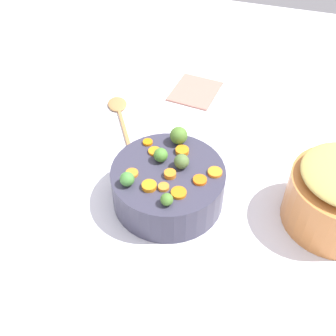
% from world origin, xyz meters
% --- Properties ---
extents(tabletop, '(2.40, 2.40, 0.02)m').
position_xyz_m(tabletop, '(0.00, 0.00, 0.01)').
color(tabletop, silver).
rests_on(tabletop, ground).
extents(serving_bowl_carrots, '(0.27, 0.27, 0.10)m').
position_xyz_m(serving_bowl_carrots, '(0.03, -0.05, 0.07)').
color(serving_bowl_carrots, '#363447').
rests_on(serving_bowl_carrots, tabletop).
extents(carrot_slice_0, '(0.02, 0.02, 0.01)m').
position_xyz_m(carrot_slice_0, '(0.11, 0.03, 0.12)').
color(carrot_slice_0, orange).
rests_on(carrot_slice_0, serving_bowl_carrots).
extents(carrot_slice_1, '(0.04, 0.04, 0.01)m').
position_xyz_m(carrot_slice_1, '(0.06, -0.16, 0.12)').
color(carrot_slice_1, orange).
rests_on(carrot_slice_1, serving_bowl_carrots).
extents(carrot_slice_2, '(0.03, 0.03, 0.01)m').
position_xyz_m(carrot_slice_2, '(-0.02, -0.06, 0.12)').
color(carrot_slice_2, orange).
rests_on(carrot_slice_2, serving_bowl_carrots).
extents(carrot_slice_3, '(0.04, 0.04, 0.01)m').
position_xyz_m(carrot_slice_3, '(0.02, -0.06, 0.12)').
color(carrot_slice_3, orange).
rests_on(carrot_slice_3, serving_bowl_carrots).
extents(carrot_slice_4, '(0.03, 0.03, 0.01)m').
position_xyz_m(carrot_slice_4, '(-0.00, 0.03, 0.12)').
color(carrot_slice_4, orange).
rests_on(carrot_slice_4, serving_bowl_carrots).
extents(carrot_slice_5, '(0.05, 0.05, 0.01)m').
position_xyz_m(carrot_slice_5, '(-0.03, -0.03, 0.12)').
color(carrot_slice_5, orange).
rests_on(carrot_slice_5, serving_bowl_carrots).
extents(carrot_slice_6, '(0.05, 0.05, 0.01)m').
position_xyz_m(carrot_slice_6, '(-0.03, -0.09, 0.12)').
color(carrot_slice_6, orange).
rests_on(carrot_slice_6, serving_bowl_carrots).
extents(carrot_slice_7, '(0.03, 0.03, 0.01)m').
position_xyz_m(carrot_slice_7, '(0.09, 0.00, 0.12)').
color(carrot_slice_7, orange).
rests_on(carrot_slice_7, serving_bowl_carrots).
extents(carrot_slice_8, '(0.04, 0.04, 0.01)m').
position_xyz_m(carrot_slice_8, '(0.02, -0.13, 0.12)').
color(carrot_slice_8, orange).
rests_on(carrot_slice_8, serving_bowl_carrots).
extents(carrot_slice_9, '(0.04, 0.04, 0.01)m').
position_xyz_m(carrot_slice_9, '(0.11, -0.06, 0.12)').
color(carrot_slice_9, orange).
rests_on(carrot_slice_9, serving_bowl_carrots).
extents(brussels_sprout_0, '(0.03, 0.03, 0.03)m').
position_xyz_m(brussels_sprout_0, '(-0.06, -0.08, 0.13)').
color(brussels_sprout_0, '#49792D').
rests_on(brussels_sprout_0, serving_bowl_carrots).
extents(brussels_sprout_1, '(0.03, 0.03, 0.03)m').
position_xyz_m(brussels_sprout_1, '(-0.03, 0.02, 0.14)').
color(brussels_sprout_1, '#448438').
rests_on(brussels_sprout_1, serving_bowl_carrots).
extents(brussels_sprout_2, '(0.04, 0.04, 0.04)m').
position_xyz_m(brussels_sprout_2, '(0.14, -0.05, 0.14)').
color(brussels_sprout_2, '#4E772C').
rests_on(brussels_sprout_2, serving_bowl_carrots).
extents(brussels_sprout_3, '(0.03, 0.03, 0.03)m').
position_xyz_m(brussels_sprout_3, '(0.06, -0.02, 0.14)').
color(brussels_sprout_3, '#488530').
rests_on(brussels_sprout_3, serving_bowl_carrots).
extents(brussels_sprout_4, '(0.04, 0.04, 0.04)m').
position_xyz_m(brussels_sprout_4, '(0.06, -0.08, 0.14)').
color(brussels_sprout_4, '#516F36').
rests_on(brussels_sprout_4, serving_bowl_carrots).
extents(wooden_spoon, '(0.25, 0.17, 0.01)m').
position_xyz_m(wooden_spoon, '(0.33, 0.20, 0.03)').
color(wooden_spoon, '#AA7845').
rests_on(wooden_spoon, tabletop).
extents(dish_towel, '(0.18, 0.15, 0.01)m').
position_xyz_m(dish_towel, '(0.49, -0.00, 0.02)').
color(dish_towel, '#AB7364').
rests_on(dish_towel, tabletop).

